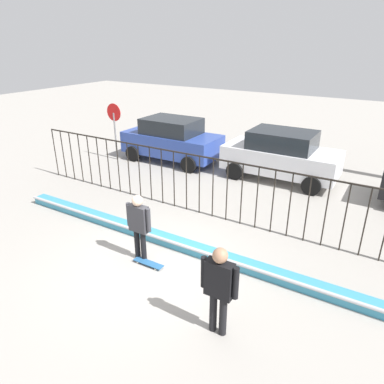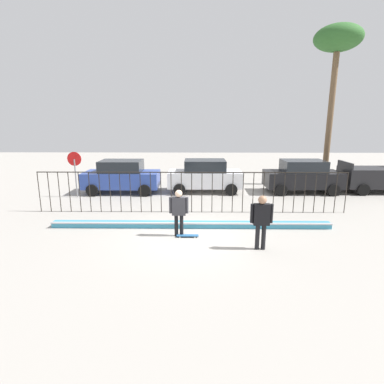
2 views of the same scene
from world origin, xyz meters
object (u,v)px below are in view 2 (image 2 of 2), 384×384
(camera_operator, at_px, (261,218))
(parked_car_blue, at_px, (122,176))
(skateboard, at_px, (188,235))
(parked_car_white, at_px, (205,176))
(parked_car_black, at_px, (302,176))
(palm_tree_tall, at_px, (337,45))
(skateboarder, at_px, (179,209))
(stop_sign, at_px, (75,168))

(camera_operator, bearing_deg, parked_car_blue, 10.52)
(skateboard, bearing_deg, parked_car_white, 79.30)
(parked_car_black, xyz_separation_m, palm_tree_tall, (2.19, 2.17, 7.55))
(skateboarder, xyz_separation_m, palm_tree_tall, (9.03, 9.27, 7.49))
(skateboard, height_order, stop_sign, stop_sign)
(skateboarder, distance_m, palm_tree_tall, 14.95)
(parked_car_blue, height_order, parked_car_white, same)
(camera_operator, bearing_deg, stop_sign, 23.29)
(skateboard, height_order, parked_car_blue, parked_car_blue)
(parked_car_black, bearing_deg, parked_car_blue, -174.98)
(skateboard, distance_m, palm_tree_tall, 15.35)
(parked_car_black, relative_size, palm_tree_tall, 0.44)
(camera_operator, relative_size, palm_tree_tall, 0.19)
(camera_operator, distance_m, palm_tree_tall, 14.27)
(parked_car_blue, relative_size, palm_tree_tall, 0.44)
(palm_tree_tall, bearing_deg, skateboarder, -134.24)
(palm_tree_tall, bearing_deg, camera_operator, -121.15)
(skateboarder, bearing_deg, palm_tree_tall, 32.21)
(camera_operator, relative_size, parked_car_blue, 0.42)
(parked_car_white, xyz_separation_m, palm_tree_tall, (7.89, 2.11, 7.55))
(palm_tree_tall, bearing_deg, parked_car_blue, -169.42)
(skateboarder, height_order, palm_tree_tall, palm_tree_tall)
(parked_car_blue, bearing_deg, skateboard, -64.41)
(camera_operator, bearing_deg, skateboarder, 38.99)
(camera_operator, xyz_separation_m, parked_car_black, (4.11, 8.25, -0.12))
(stop_sign, bearing_deg, palm_tree_tall, 13.15)
(skateboarder, xyz_separation_m, stop_sign, (-5.96, 5.77, 0.58))
(parked_car_blue, xyz_separation_m, parked_car_black, (10.55, 0.21, 0.00))
(parked_car_black, bearing_deg, skateboard, -128.23)
(skateboarder, height_order, parked_car_white, parked_car_white)
(parked_car_black, bearing_deg, skateboarder, -130.04)
(skateboard, relative_size, parked_car_blue, 0.19)
(skateboarder, relative_size, parked_car_white, 0.40)
(parked_car_white, bearing_deg, camera_operator, -78.40)
(parked_car_white, relative_size, palm_tree_tall, 0.44)
(skateboarder, height_order, stop_sign, stop_sign)
(skateboarder, distance_m, stop_sign, 8.31)
(parked_car_blue, bearing_deg, parked_car_white, -1.07)
(skateboard, relative_size, palm_tree_tall, 0.08)
(parked_car_blue, xyz_separation_m, palm_tree_tall, (12.74, 2.38, 7.55))
(parked_car_white, height_order, parked_car_black, same)
(parked_car_blue, height_order, stop_sign, stop_sign)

